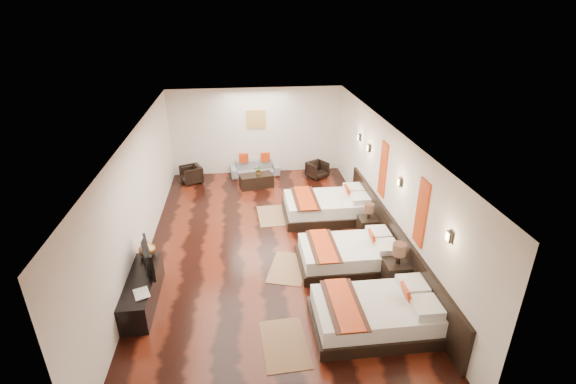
{
  "coord_description": "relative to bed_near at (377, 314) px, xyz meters",
  "views": [
    {
      "loc": [
        -0.51,
        -8.4,
        5.28
      ],
      "look_at": [
        0.55,
        0.6,
        1.1
      ],
      "focal_mm": 26.12,
      "sensor_mm": 36.0,
      "label": 1
    }
  ],
  "objects": [
    {
      "name": "sconce_far",
      "position": [
        1.01,
        4.28,
        1.56
      ],
      "size": [
        0.07,
        0.12,
        0.18
      ],
      "color": "black",
      "rests_on": "right_wall"
    },
    {
      "name": "jute_mat_near",
      "position": [
        -1.64,
        -0.22,
        -0.28
      ],
      "size": [
        0.81,
        1.24,
        0.01
      ],
      "primitive_type": "cube",
      "rotation": [
        0.0,
        0.0,
        0.05
      ],
      "color": "#8A6746",
      "rests_on": "floor"
    },
    {
      "name": "bed_mid",
      "position": [
        -0.0,
        1.9,
        -0.01
      ],
      "size": [
        2.12,
        1.34,
        0.81
      ],
      "color": "black",
      "rests_on": "floor"
    },
    {
      "name": "floor",
      "position": [
        -1.7,
        2.88,
        -0.29
      ],
      "size": [
        5.5,
        9.5,
        0.01
      ],
      "primitive_type": "cube",
      "color": "black",
      "rests_on": "ground"
    },
    {
      "name": "sofa",
      "position": [
        -1.8,
        7.33,
        -0.06
      ],
      "size": [
        1.62,
        0.74,
        0.46
      ],
      "primitive_type": "imported",
      "rotation": [
        0.0,
        0.0,
        0.08
      ],
      "color": "slate",
      "rests_on": "floor"
    },
    {
      "name": "bed_far",
      "position": [
        0.0,
        4.18,
        0.01
      ],
      "size": [
        2.28,
        1.43,
        0.87
      ],
      "color": "black",
      "rests_on": "floor"
    },
    {
      "name": "back_wall",
      "position": [
        -1.7,
        7.63,
        1.11
      ],
      "size": [
        5.5,
        0.01,
        2.8
      ],
      "primitive_type": "cube",
      "color": "silver",
      "rests_on": "floor"
    },
    {
      "name": "sconce_mid",
      "position": [
        1.01,
        2.08,
        1.56
      ],
      "size": [
        0.07,
        0.12,
        0.18
      ],
      "color": "black",
      "rests_on": "right_wall"
    },
    {
      "name": "bed_near",
      "position": [
        0.0,
        0.0,
        0.0
      ],
      "size": [
        2.2,
        1.38,
        0.84
      ],
      "color": "black",
      "rests_on": "floor"
    },
    {
      "name": "table_plant",
      "position": [
        -1.72,
        6.37,
        0.26
      ],
      "size": [
        0.32,
        0.3,
        0.28
      ],
      "primitive_type": "imported",
      "rotation": [
        0.0,
        0.0,
        -0.35
      ],
      "color": "#2F6321",
      "rests_on": "coffee_table"
    },
    {
      "name": "ceiling",
      "position": [
        -1.7,
        2.88,
        2.51
      ],
      "size": [
        5.5,
        9.5,
        0.01
      ],
      "primitive_type": "cube",
      "color": "white",
      "rests_on": "floor"
    },
    {
      "name": "figurine",
      "position": [
        -4.2,
        1.95,
        0.44
      ],
      "size": [
        0.43,
        0.43,
        0.36
      ],
      "primitive_type": "imported",
      "rotation": [
        0.0,
        0.0,
        -0.31
      ],
      "color": "brown",
      "rests_on": "tv_console"
    },
    {
      "name": "armchair_left",
      "position": [
        -3.81,
        6.92,
        -0.01
      ],
      "size": [
        0.8,
        0.79,
        0.56
      ],
      "primitive_type": "imported",
      "rotation": [
        0.0,
        0.0,
        -1.15
      ],
      "color": "black",
      "rests_on": "floor"
    },
    {
      "name": "jute_mat_far",
      "position": [
        -1.47,
        4.39,
        -0.28
      ],
      "size": [
        0.8,
        1.23,
        0.01
      ],
      "primitive_type": "cube",
      "rotation": [
        0.0,
        0.0,
        0.04
      ],
      "color": "#8A6746",
      "rests_on": "floor"
    },
    {
      "name": "armchair_right",
      "position": [
        0.2,
        6.88,
        -0.02
      ],
      "size": [
        0.79,
        0.79,
        0.53
      ],
      "primitive_type": "imported",
      "rotation": [
        0.0,
        0.0,
        0.54
      ],
      "color": "black",
      "rests_on": "floor"
    },
    {
      "name": "book",
      "position": [
        -4.2,
        0.63,
        0.28
      ],
      "size": [
        0.36,
        0.41,
        0.03
      ],
      "primitive_type": "imported",
      "rotation": [
        0.0,
        0.0,
        0.37
      ],
      "color": "black",
      "rests_on": "tv_console"
    },
    {
      "name": "right_wall",
      "position": [
        1.05,
        2.88,
        1.11
      ],
      "size": [
        0.01,
        9.5,
        2.8
      ],
      "primitive_type": "cube",
      "color": "silver",
      "rests_on": "floor"
    },
    {
      "name": "left_wall",
      "position": [
        -4.45,
        2.88,
        1.11
      ],
      "size": [
        0.01,
        9.5,
        2.8
      ],
      "primitive_type": "cube",
      "color": "silver",
      "rests_on": "floor"
    },
    {
      "name": "gold_artwork",
      "position": [
        -1.7,
        7.61,
        1.51
      ],
      "size": [
        0.6,
        0.04,
        0.6
      ],
      "primitive_type": "cube",
      "color": "#AD873F",
      "rests_on": "back_wall"
    },
    {
      "name": "orange_panel_b",
      "position": [
        1.03,
        3.18,
        1.41
      ],
      "size": [
        0.04,
        0.4,
        1.3
      ],
      "primitive_type": "cube",
      "color": "#D86014",
      "rests_on": "right_wall"
    },
    {
      "name": "nightstand_a",
      "position": [
        0.75,
        1.09,
        0.06
      ],
      "size": [
        0.5,
        0.5,
        0.99
      ],
      "color": "black",
      "rests_on": "floor"
    },
    {
      "name": "tv_console",
      "position": [
        -4.2,
        1.15,
        -0.01
      ],
      "size": [
        0.5,
        1.8,
        0.55
      ],
      "primitive_type": "cube",
      "color": "black",
      "rests_on": "floor"
    },
    {
      "name": "tv",
      "position": [
        -4.15,
        1.42,
        0.54
      ],
      "size": [
        0.42,
        0.94,
        0.55
      ],
      "primitive_type": "imported",
      "rotation": [
        0.0,
        0.0,
        1.89
      ],
      "color": "black",
      "rests_on": "tv_console"
    },
    {
      "name": "coffee_table",
      "position": [
        -1.8,
        6.37,
        -0.09
      ],
      "size": [
        1.08,
        0.69,
        0.4
      ],
      "primitive_type": "cube",
      "rotation": [
        0.0,
        0.0,
        0.2
      ],
      "color": "black",
      "rests_on": "floor"
    },
    {
      "name": "orange_panel_a",
      "position": [
        1.03,
        0.98,
        1.41
      ],
      "size": [
        0.04,
        0.4,
        1.3
      ],
      "primitive_type": "cube",
      "color": "#D86014",
      "rests_on": "right_wall"
    },
    {
      "name": "headboard_panel",
      "position": [
        1.01,
        2.08,
        0.16
      ],
      "size": [
        0.08,
        6.6,
        0.9
      ],
      "primitive_type": "cube",
      "color": "black",
      "rests_on": "floor"
    },
    {
      "name": "jute_mat_mid",
      "position": [
        -1.33,
        1.95,
        -0.28
      ],
      "size": [
        1.07,
        1.37,
        0.01
      ],
      "primitive_type": "cube",
      "rotation": [
        0.0,
        0.0,
        -0.3
      ],
      "color": "#8A6746",
      "rests_on": "floor"
    },
    {
      "name": "sconce_near",
      "position": [
        1.01,
        -0.12,
        1.56
      ],
      "size": [
        0.07,
        0.12,
        0.18
      ],
      "color": "black",
      "rests_on": "right_wall"
    },
    {
      "name": "nightstand_b",
      "position": [
        0.75,
        3.08,
        0.02
      ],
      "size": [
        0.44,
        0.44,
        0.87
      ],
      "color": "black",
      "rests_on": "floor"
    },
    {
      "name": "sconce_lounge",
      "position": [
        1.01,
        5.18,
        1.56
      ],
      "size": [
        0.07,
        0.12,
        0.18
      ],
      "color": "black",
      "rests_on": "right_wall"
    }
  ]
}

